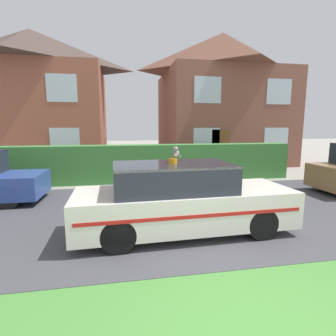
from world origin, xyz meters
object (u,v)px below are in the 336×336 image
Objects in this scene: police_car at (182,199)px; house_left at (34,98)px; wheelie_bin at (68,167)px; house_right at (221,98)px; cat at (176,153)px.

house_left reaches higher than police_car.
police_car is 0.57× the size of house_left.
police_car reaches higher than wheelie_bin.
police_car is 12.43m from house_right.
cat is 0.22× the size of wheelie_bin.
house_right is (5.09, 10.85, 3.29)m from police_car.
police_car is 3.92× the size of wheelie_bin.
house_left is 6.84× the size of wheelie_bin.
house_right is 10.30m from wheelie_bin.
cat is 12.16m from house_right.
wheelie_bin is at bearing -151.59° from house_right.
cat is at bearing -62.07° from house_left.
house_left reaches higher than wheelie_bin.
house_left reaches higher than cat.
cat reaches higher than police_car.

